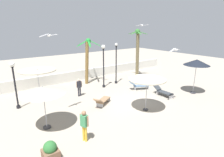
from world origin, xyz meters
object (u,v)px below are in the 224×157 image
(lounge_chair_0, at_px, (139,85))
(seagull_1, at_px, (175,50))
(guest_0, at_px, (79,86))
(guest_1, at_px, (84,123))
(lamp_post_2, at_px, (14,80))
(seagull_0, at_px, (49,35))
(patio_umbrella_3, at_px, (197,63))
(palm_tree_1, at_px, (87,56))
(patio_umbrella_0, at_px, (43,90))
(lounge_chair_2, at_px, (163,91))
(palm_tree_0, at_px, (137,49))
(lamp_post_1, at_px, (116,62))
(lounge_chair_1, at_px, (102,100))
(planter, at_px, (50,150))
(seagull_2, at_px, (142,25))
(lamp_post_0, at_px, (104,62))
(patio_umbrella_1, at_px, (37,71))
(patio_umbrella_2, at_px, (147,80))

(lounge_chair_0, xyz_separation_m, seagull_1, (-0.78, -4.14, 3.85))
(guest_0, xyz_separation_m, guest_1, (-2.67, -5.98, 0.12))
(lamp_post_2, relative_size, seagull_0, 3.04)
(seagull_0, bearing_deg, patio_umbrella_3, -13.94)
(palm_tree_1, distance_m, lamp_post_2, 7.61)
(patio_umbrella_0, xyz_separation_m, lounge_chair_2, (9.77, -0.69, -1.96))
(lounge_chair_2, height_order, seagull_1, seagull_1)
(lounge_chair_2, bearing_deg, palm_tree_0, 67.90)
(patio_umbrella_0, distance_m, seagull_1, 9.02)
(palm_tree_0, xyz_separation_m, lamp_post_1, (-3.36, -0.40, -1.09))
(lounge_chair_1, bearing_deg, planter, -145.87)
(guest_1, xyz_separation_m, seagull_2, (8.19, 4.27, 4.86))
(patio_umbrella_0, bearing_deg, lamp_post_0, 31.55)
(lamp_post_2, relative_size, guest_1, 2.01)
(lounge_chair_2, height_order, planter, planter)
(lamp_post_0, distance_m, seagull_1, 7.06)
(lounge_chair_1, bearing_deg, seagull_0, 176.58)
(patio_umbrella_3, bearing_deg, lounge_chair_0, 131.93)
(lounge_chair_0, height_order, lounge_chair_1, lounge_chair_1)
(palm_tree_1, height_order, lounge_chair_1, palm_tree_1)
(lamp_post_0, bearing_deg, patio_umbrella_1, 169.83)
(patio_umbrella_3, xyz_separation_m, guest_0, (-8.62, 5.41, -1.87))
(palm_tree_0, bearing_deg, patio_umbrella_3, -86.33)
(seagull_1, bearing_deg, palm_tree_0, 64.11)
(patio_umbrella_2, xyz_separation_m, lamp_post_0, (0.46, 6.07, 0.34))
(palm_tree_1, relative_size, lamp_post_1, 1.11)
(lounge_chair_0, distance_m, lounge_chair_2, 2.46)
(palm_tree_0, height_order, planter, palm_tree_0)
(patio_umbrella_1, bearing_deg, guest_1, -89.04)
(seagull_2, bearing_deg, seagull_1, -102.46)
(lamp_post_2, height_order, lounge_chair_2, lamp_post_2)
(lounge_chair_0, bearing_deg, lounge_chair_2, -77.86)
(patio_umbrella_3, height_order, lounge_chair_1, patio_umbrella_3)
(palm_tree_0, distance_m, guest_1, 13.37)
(patio_umbrella_0, bearing_deg, palm_tree_0, 22.39)
(patio_umbrella_0, distance_m, palm_tree_0, 13.10)
(patio_umbrella_0, bearing_deg, lounge_chair_1, 9.65)
(palm_tree_0, xyz_separation_m, guest_0, (-8.18, -1.47, -2.45))
(patio_umbrella_3, bearing_deg, lounge_chair_1, 161.75)
(lamp_post_1, xyz_separation_m, seagull_2, (0.70, -2.80, 3.62))
(palm_tree_0, bearing_deg, seagull_1, -115.89)
(lounge_chair_1, distance_m, seagull_0, 6.04)
(palm_tree_0, height_order, palm_tree_1, palm_tree_0)
(patio_umbrella_1, bearing_deg, lamp_post_1, -5.46)
(seagull_1, xyz_separation_m, planter, (-9.14, -0.27, -3.87))
(patio_umbrella_0, xyz_separation_m, planter, (-0.66, -2.69, -1.97))
(lounge_chair_0, height_order, seagull_1, seagull_1)
(patio_umbrella_1, xyz_separation_m, lamp_post_2, (-1.93, -1.32, -0.08))
(patio_umbrella_0, height_order, lamp_post_1, lamp_post_1)
(patio_umbrella_0, relative_size, guest_0, 1.68)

